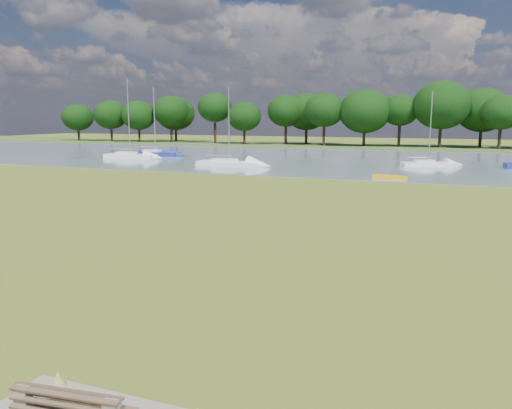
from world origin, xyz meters
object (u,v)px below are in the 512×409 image
(sailboat_4, at_px, (228,162))
(sailboat_1, at_px, (155,152))
(kayak, at_px, (390,177))
(sailboat_3, at_px, (130,154))
(sailboat_2, at_px, (428,162))

(sailboat_4, bearing_deg, sailboat_1, 152.60)
(kayak, height_order, sailboat_3, sailboat_3)
(kayak, xyz_separation_m, sailboat_2, (2.54, 12.50, 0.27))
(kayak, distance_m, sailboat_4, 18.26)
(sailboat_2, xyz_separation_m, sailboat_4, (-20.02, -7.22, 0.03))
(sailboat_1, xyz_separation_m, sailboat_3, (-0.68, -4.83, 0.01))
(sailboat_1, relative_size, sailboat_4, 1.09)
(kayak, distance_m, sailboat_2, 12.76)
(sailboat_1, distance_m, sailboat_4, 17.60)
(sailboat_2, height_order, sailboat_3, sailboat_3)
(kayak, bearing_deg, sailboat_2, 89.98)
(sailboat_1, bearing_deg, kayak, -27.20)
(kayak, relative_size, sailboat_4, 0.35)
(sailboat_3, distance_m, sailboat_4, 16.29)
(kayak, relative_size, sailboat_3, 0.29)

